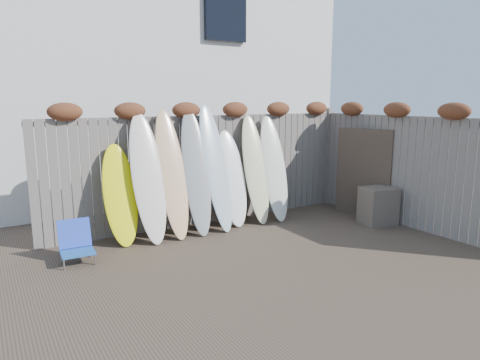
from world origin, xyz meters
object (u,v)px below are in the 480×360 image
beach_chair (76,243)px  wooden_crate (378,206)px  surfboard_0 (120,195)px  lattice_panel (363,173)px

beach_chair → wooden_crate: size_ratio=0.87×
surfboard_0 → wooden_crate: bearing=-16.2°
wooden_crate → surfboard_0: bearing=162.7°
wooden_crate → lattice_panel: lattice_panel is taller
beach_chair → surfboard_0: (0.78, 0.44, 0.52)m
beach_chair → wooden_crate: wooden_crate is taller
beach_chair → lattice_panel: bearing=-4.0°
beach_chair → wooden_crate: 5.27m
surfboard_0 → beach_chair: bearing=-149.6°
beach_chair → lattice_panel: 5.39m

